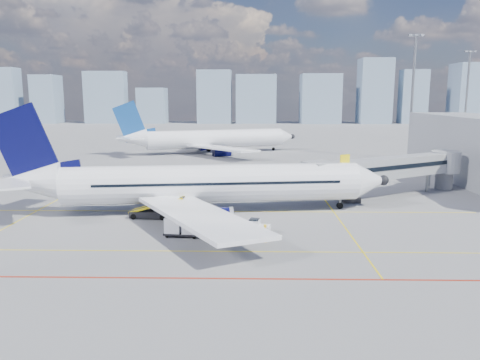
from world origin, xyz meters
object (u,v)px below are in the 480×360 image
object	(u,v)px
second_aircraft	(208,139)
ramp_worker	(266,233)
baggage_tug	(257,227)
cargo_dolly	(182,226)
belt_loader	(151,212)
main_aircraft	(196,184)

from	to	relation	value
second_aircraft	ramp_worker	xyz separation A→B (m)	(11.03, -67.52, -2.39)
baggage_tug	cargo_dolly	bearing A→B (deg)	-161.84
belt_loader	ramp_worker	xyz separation A→B (m)	(12.05, -8.16, 0.19)
baggage_tug	belt_loader	xyz separation A→B (m)	(-11.33, 5.84, -0.09)
baggage_tug	ramp_worker	bearing A→B (deg)	-60.63
second_aircraft	belt_loader	xyz separation A→B (m)	(-1.02, -59.36, -2.58)
ramp_worker	belt_loader	bearing A→B (deg)	57.15
main_aircraft	belt_loader	world-z (taller)	main_aircraft
cargo_dolly	belt_loader	xyz separation A→B (m)	(-4.31, 6.59, -0.37)
main_aircraft	belt_loader	xyz separation A→B (m)	(-4.56, -2.68, -2.58)
baggage_tug	belt_loader	size ratio (longest dim) A/B	0.39
baggage_tug	ramp_worker	distance (m)	2.42
main_aircraft	belt_loader	distance (m)	5.89
belt_loader	ramp_worker	world-z (taller)	belt_loader
main_aircraft	cargo_dolly	xyz separation A→B (m)	(-0.26, -9.27, -2.22)
cargo_dolly	belt_loader	bearing A→B (deg)	129.93
cargo_dolly	ramp_worker	size ratio (longest dim) A/B	2.11
second_aircraft	cargo_dolly	bearing A→B (deg)	-107.47
baggage_tug	ramp_worker	size ratio (longest dim) A/B	1.44
second_aircraft	main_aircraft	bearing A→B (deg)	-106.75
main_aircraft	ramp_worker	world-z (taller)	main_aircraft
belt_loader	baggage_tug	bearing A→B (deg)	-22.64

